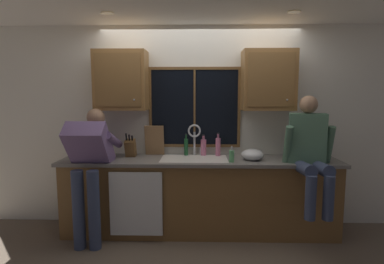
# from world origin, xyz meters

# --- Properties ---
(back_wall) EXTENTS (5.66, 0.12, 2.55)m
(back_wall) POSITION_xyz_m (0.00, 0.06, 1.27)
(back_wall) COLOR silver
(back_wall) RESTS_ON floor
(ceiling_downlight_left) EXTENTS (0.14, 0.14, 0.01)m
(ceiling_downlight_left) POSITION_xyz_m (-0.98, -0.60, 2.54)
(ceiling_downlight_left) COLOR #FFEAB2
(ceiling_downlight_right) EXTENTS (0.14, 0.14, 0.01)m
(ceiling_downlight_right) POSITION_xyz_m (0.98, -0.60, 2.54)
(ceiling_downlight_right) COLOR #FFEAB2
(window_glass) EXTENTS (1.10, 0.02, 0.95)m
(window_glass) POSITION_xyz_m (-0.07, -0.01, 1.52)
(window_glass) COLOR black
(window_frame_top) EXTENTS (1.17, 0.02, 0.04)m
(window_frame_top) POSITION_xyz_m (-0.07, -0.02, 2.02)
(window_frame_top) COLOR brown
(window_frame_bottom) EXTENTS (1.17, 0.02, 0.04)m
(window_frame_bottom) POSITION_xyz_m (-0.07, -0.02, 1.03)
(window_frame_bottom) COLOR brown
(window_frame_left) EXTENTS (0.03, 0.02, 0.95)m
(window_frame_left) POSITION_xyz_m (-0.63, -0.02, 1.52)
(window_frame_left) COLOR brown
(window_frame_right) EXTENTS (0.03, 0.02, 0.95)m
(window_frame_right) POSITION_xyz_m (0.50, -0.02, 1.52)
(window_frame_right) COLOR brown
(window_mullion_center) EXTENTS (0.02, 0.02, 0.95)m
(window_mullion_center) POSITION_xyz_m (-0.07, -0.02, 1.52)
(window_mullion_center) COLOR brown
(lower_cabinet_run) EXTENTS (3.26, 0.58, 0.88)m
(lower_cabinet_run) POSITION_xyz_m (0.00, -0.29, 0.44)
(lower_cabinet_run) COLOR brown
(lower_cabinet_run) RESTS_ON floor
(countertop) EXTENTS (3.32, 0.62, 0.04)m
(countertop) POSITION_xyz_m (0.00, -0.31, 0.90)
(countertop) COLOR slate
(countertop) RESTS_ON lower_cabinet_run
(dishwasher_front) EXTENTS (0.60, 0.02, 0.74)m
(dishwasher_front) POSITION_xyz_m (-0.72, -0.61, 0.46)
(dishwasher_front) COLOR white
(upper_cabinet_left) EXTENTS (0.62, 0.36, 0.72)m
(upper_cabinet_left) POSITION_xyz_m (-0.96, -0.17, 1.86)
(upper_cabinet_left) COLOR olive
(upper_cabinet_right) EXTENTS (0.62, 0.36, 0.72)m
(upper_cabinet_right) POSITION_xyz_m (0.83, -0.17, 1.86)
(upper_cabinet_right) COLOR olive
(sink) EXTENTS (0.80, 0.46, 0.21)m
(sink) POSITION_xyz_m (-0.07, -0.30, 0.82)
(sink) COLOR white
(sink) RESTS_ON lower_cabinet_run
(faucet) EXTENTS (0.18, 0.09, 0.40)m
(faucet) POSITION_xyz_m (-0.06, -0.12, 1.17)
(faucet) COLOR silver
(faucet) RESTS_ON countertop
(person_standing) EXTENTS (0.53, 0.70, 1.53)m
(person_standing) POSITION_xyz_m (-1.23, -0.60, 0.95)
(person_standing) COLOR #384260
(person_standing) RESTS_ON floor
(person_sitting_on_counter) EXTENTS (0.54, 0.64, 1.26)m
(person_sitting_on_counter) POSITION_xyz_m (1.22, -0.57, 1.10)
(person_sitting_on_counter) COLOR #384260
(person_sitting_on_counter) RESTS_ON countertop
(knife_block) EXTENTS (0.12, 0.18, 0.32)m
(knife_block) POSITION_xyz_m (-0.86, -0.20, 1.03)
(knife_block) COLOR brown
(knife_block) RESTS_ON countertop
(cutting_board) EXTENTS (0.24, 0.10, 0.38)m
(cutting_board) POSITION_xyz_m (-0.57, -0.09, 1.11)
(cutting_board) COLOR #997047
(cutting_board) RESTS_ON countertop
(mixing_bowl) EXTENTS (0.27, 0.27, 0.13)m
(mixing_bowl) POSITION_xyz_m (0.63, -0.35, 0.98)
(mixing_bowl) COLOR silver
(mixing_bowl) RESTS_ON countertop
(soap_dispenser) EXTENTS (0.06, 0.07, 0.19)m
(soap_dispenser) POSITION_xyz_m (0.37, -0.47, 0.99)
(soap_dispenser) COLOR #59A566
(soap_dispenser) RESTS_ON countertop
(bottle_green_glass) EXTENTS (0.07, 0.07, 0.26)m
(bottle_green_glass) POSITION_xyz_m (0.05, -0.09, 1.03)
(bottle_green_glass) COLOR pink
(bottle_green_glass) RESTS_ON countertop
(bottle_tall_clear) EXTENTS (0.05, 0.05, 0.28)m
(bottle_tall_clear) POSITION_xyz_m (-0.17, -0.10, 1.03)
(bottle_tall_clear) COLOR #1E592D
(bottle_tall_clear) RESTS_ON countertop
(bottle_amber_small) EXTENTS (0.06, 0.06, 0.29)m
(bottle_amber_small) POSITION_xyz_m (0.23, -0.11, 1.04)
(bottle_amber_small) COLOR pink
(bottle_amber_small) RESTS_ON countertop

